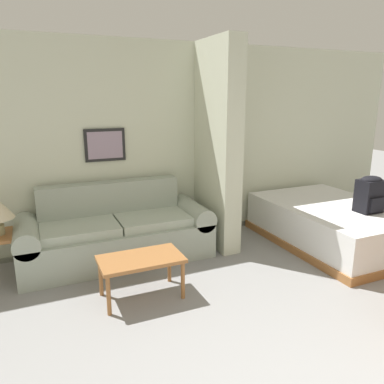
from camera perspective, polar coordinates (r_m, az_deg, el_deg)
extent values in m
cube|color=beige|center=(5.03, -4.56, 7.29)|extent=(7.69, 0.12, 2.60)
cube|color=slate|center=(5.28, -4.02, -6.61)|extent=(7.69, 0.02, 0.06)
cube|color=black|center=(4.76, -13.11, 7.00)|extent=(0.49, 0.02, 0.40)
cube|color=gray|center=(4.74, -13.08, 6.98)|extent=(0.42, 0.01, 0.33)
cube|color=beige|center=(4.79, 3.88, 6.93)|extent=(0.24, 0.90, 2.60)
cube|color=#99A393|center=(4.62, -11.25, -7.66)|extent=(1.72, 0.84, 0.42)
cube|color=#99A393|center=(4.77, -12.37, -1.29)|extent=(1.72, 0.20, 0.48)
cube|color=#99A393|center=(4.54, -23.63, -9.07)|extent=(0.25, 0.84, 0.42)
cylinder|color=#99A393|center=(4.44, -23.97, -5.95)|extent=(0.28, 0.84, 0.28)
cube|color=#99A393|center=(4.90, 0.11, -6.05)|extent=(0.25, 0.84, 0.42)
cylinder|color=#99A393|center=(4.81, 0.11, -3.11)|extent=(0.28, 0.84, 0.28)
cube|color=#AAB5A4|center=(4.42, -16.74, -5.47)|extent=(0.84, 0.60, 0.10)
cube|color=#AAB5A4|center=(4.58, -6.01, -4.18)|extent=(0.84, 0.60, 0.10)
cube|color=#996033|center=(3.69, -7.82, -10.10)|extent=(0.80, 0.46, 0.04)
cylinder|color=#996033|center=(3.55, -12.59, -15.18)|extent=(0.04, 0.04, 0.38)
cylinder|color=#996033|center=(3.73, -1.40, -13.30)|extent=(0.04, 0.04, 0.38)
cylinder|color=#996033|center=(3.88, -13.74, -12.54)|extent=(0.04, 0.04, 0.38)
cylinder|color=#996033|center=(4.04, -3.49, -10.98)|extent=(0.04, 0.04, 0.38)
cylinder|color=#996033|center=(4.31, -24.50, -9.89)|extent=(0.04, 0.04, 0.49)
cylinder|color=#996033|center=(4.68, -24.49, -7.95)|extent=(0.04, 0.04, 0.49)
cube|color=#996033|center=(5.42, 20.53, -6.72)|extent=(1.45, 2.06, 0.10)
cube|color=white|center=(5.34, 20.78, -4.06)|extent=(1.41, 2.02, 0.43)
cube|color=white|center=(5.85, 15.57, -0.36)|extent=(1.29, 0.36, 0.10)
cube|color=black|center=(5.08, 25.43, -0.55)|extent=(0.30, 0.22, 0.40)
cube|color=black|center=(5.02, 26.39, -1.78)|extent=(0.23, 0.03, 0.18)
ellipsoid|color=black|center=(5.04, 25.67, 1.67)|extent=(0.29, 0.21, 0.10)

